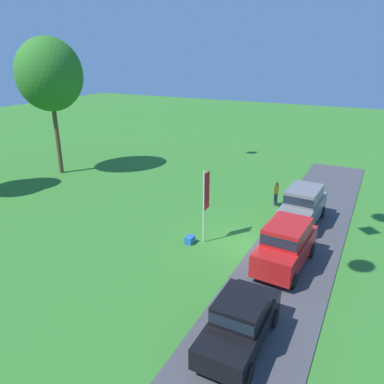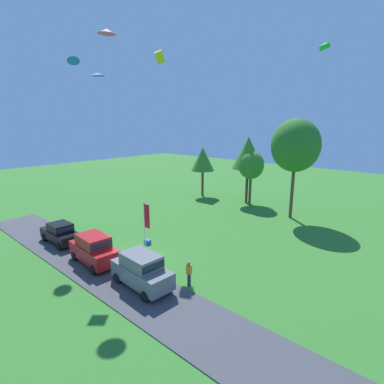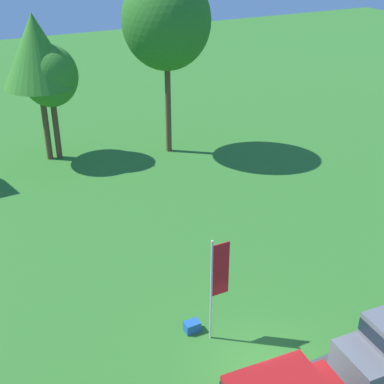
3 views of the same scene
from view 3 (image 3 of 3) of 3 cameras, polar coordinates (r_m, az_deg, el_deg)
ground_plane at (r=19.02m, az=7.75°, el=-18.84°), size 120.00×120.00×0.00m
tree_right_of_center at (r=32.97m, az=-16.29°, el=14.25°), size 4.21×4.21×8.88m
tree_lone_near at (r=33.35m, az=-14.93°, el=11.81°), size 3.35×3.35×7.08m
tree_far_left at (r=32.71m, az=-2.76°, el=17.77°), size 5.26×5.26×11.11m
flag_banner at (r=18.58m, az=2.74°, el=-9.02°), size 0.71×0.08×4.17m
cooler_box at (r=20.29m, az=0.01°, el=-14.15°), size 0.56×0.40×0.40m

